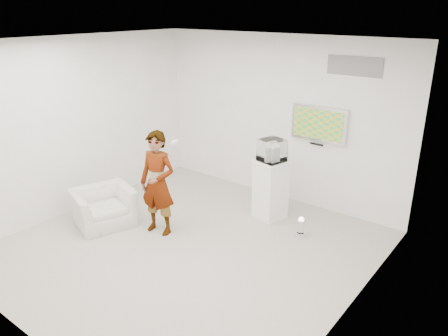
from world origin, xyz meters
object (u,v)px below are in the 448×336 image
(tv, at_px, (319,124))
(armchair, at_px, (103,207))
(pedestal, at_px, (270,189))
(person, at_px, (158,183))
(floor_uplight, at_px, (301,227))

(tv, relative_size, armchair, 1.07)
(pedestal, bearing_deg, tv, 63.54)
(pedestal, bearing_deg, person, -126.16)
(person, distance_m, armchair, 1.14)
(person, distance_m, floor_uplight, 2.36)
(armchair, bearing_deg, person, -48.57)
(armchair, distance_m, pedestal, 2.81)
(person, distance_m, pedestal, 1.93)
(person, relative_size, floor_uplight, 5.45)
(person, xyz_separation_m, pedestal, (1.12, 1.53, -0.33))
(person, xyz_separation_m, armchair, (-0.93, -0.38, -0.53))
(armchair, relative_size, floor_uplight, 3.05)
(armchair, height_order, pedestal, pedestal)
(tv, xyz_separation_m, floor_uplight, (0.34, -1.09, -1.40))
(armchair, bearing_deg, pedestal, -27.80)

